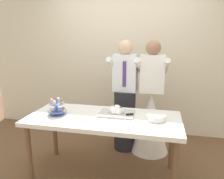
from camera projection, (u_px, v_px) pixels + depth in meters
The scene contains 8 objects.
ground_plane at pixel (104, 174), 2.74m from camera, with size 8.00×8.00×0.00m, color brown.
rear_wall at pixel (125, 52), 3.81m from camera, with size 5.20×0.10×2.90m, color beige.
dessert_table at pixel (104, 122), 2.58m from camera, with size 1.80×0.80×0.78m.
cupcake_stand at pixel (57, 108), 2.61m from camera, with size 0.23×0.23×0.21m.
main_cake_tray at pixel (116, 111), 2.62m from camera, with size 0.42×0.33×0.12m.
plate_stack at pixel (156, 117), 2.44m from camera, with size 0.21×0.21×0.07m.
person_groom at pixel (125, 102), 3.23m from camera, with size 0.48×0.51×1.66m.
person_bride at pixel (150, 114), 3.20m from camera, with size 0.56×0.56×1.66m.
Camera 1 is at (0.62, -2.33, 1.68)m, focal length 34.61 mm.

